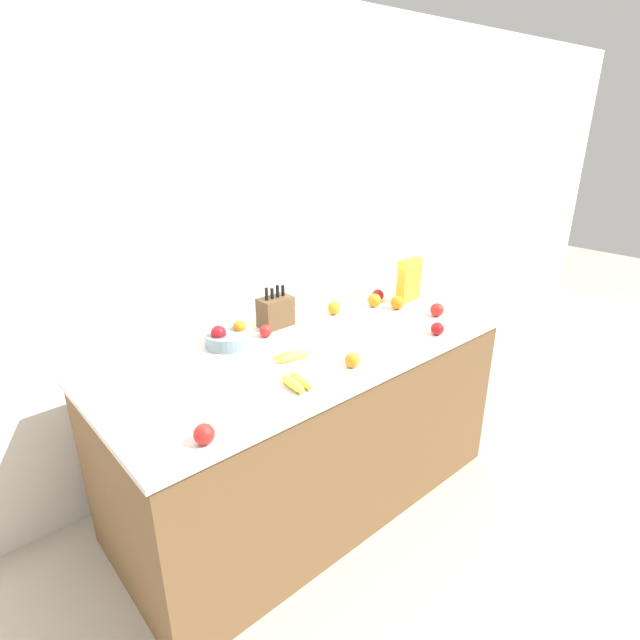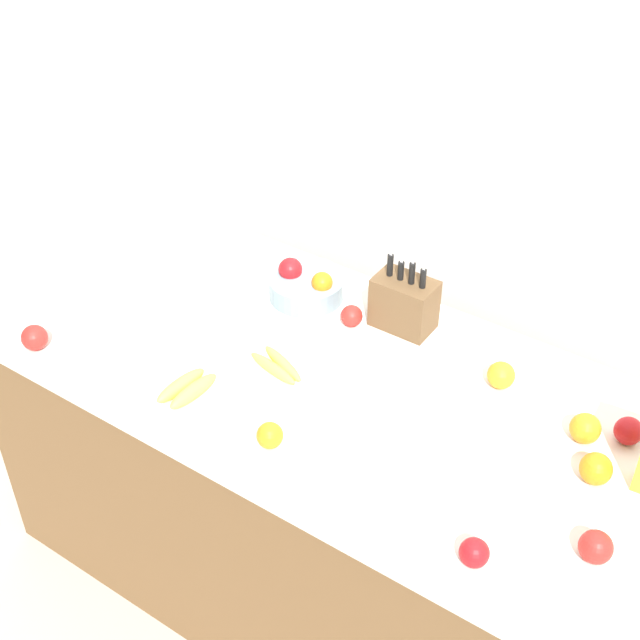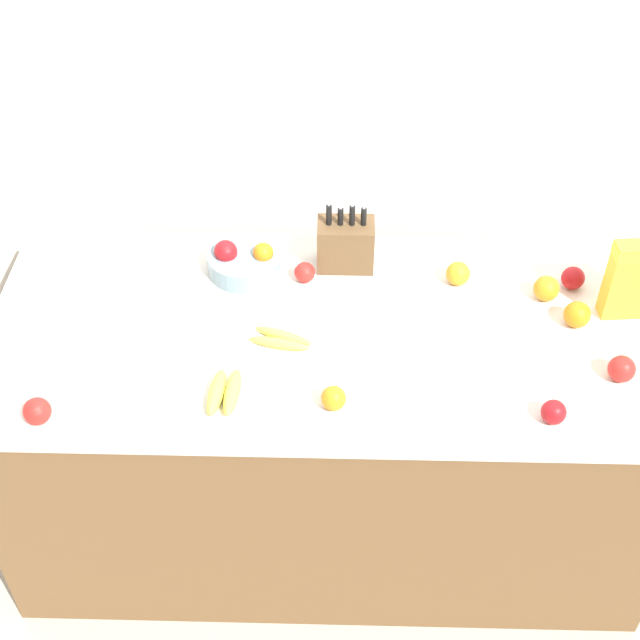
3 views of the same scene
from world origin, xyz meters
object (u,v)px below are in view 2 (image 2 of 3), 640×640
Objects in this scene: apple_near_bananas at (352,316)px; apple_rear at (628,431)px; knife_block at (404,303)px; orange_front_center at (270,435)px; banana_bunch_right at (187,388)px; banana_bunch_left at (278,366)px; apple_leftmost at (596,547)px; orange_mid_left at (596,469)px; fruit_bowl at (306,285)px; orange_front_left at (501,375)px; apple_middle at (474,553)px; orange_near_bowl at (585,428)px; apple_rightmost at (34,338)px.

apple_near_bananas is 0.90× the size of apple_rear.
knife_block reaches higher than orange_front_center.
banana_bunch_right is at bearing -119.19° from knife_block.
banana_bunch_right reaches higher than banana_bunch_left.
apple_leftmost is 0.96× the size of orange_mid_left.
apple_leftmost is at bearing 8.97° from orange_front_center.
fruit_bowl is 0.36m from banana_bunch_left.
banana_bunch_left is at bearing -151.76° from orange_front_left.
orange_near_bowl reaches higher than apple_middle.
apple_rear is at bearing 25.43° from banana_bunch_right.
fruit_bowl is 2.93× the size of orange_near_bowl.
knife_block is 1.37× the size of banana_bunch_left.
banana_bunch_left is 0.94m from apple_rear.
orange_front_center is (-0.59, 0.04, 0.00)m from apple_middle.
apple_middle is 0.89m from apple_near_bananas.
apple_rear is 0.91× the size of orange_near_bowl.
banana_bunch_left is 0.96m from apple_leftmost.
orange_mid_left is at bearing -58.51° from orange_near_bowl.
apple_near_bananas is at bearing -179.99° from orange_front_left.
apple_rear reaches higher than apple_near_bananas.
knife_block is 0.37m from orange_front_left.
knife_block is 1.12× the size of fruit_bowl.
apple_rear is 0.11m from orange_near_bowl.
orange_front_left is at bearing 151.12° from orange_mid_left.
apple_middle is 1.37m from apple_rightmost.
banana_bunch_right is 1.15m from apple_rear.
banana_bunch_left is 2.50× the size of apple_leftmost.
knife_block is 0.86m from apple_middle.
banana_bunch_left is 2.40× the size of orange_mid_left.
apple_leftmost is at bearing -6.98° from banana_bunch_left.
banana_bunch_left is 2.78× the size of orange_front_center.
apple_near_bananas is 0.91m from apple_rightmost.
orange_front_left is (0.54, 0.29, 0.02)m from banana_bunch_left.
knife_block is 3.30× the size of orange_near_bowl.
apple_middle is 0.91× the size of apple_rightmost.
fruit_bowl is 3.21× the size of apple_rear.
banana_bunch_left is at bearing 56.36° from banana_bunch_right.
knife_block reaches higher than apple_near_bananas.
apple_leftmost is at bearing -22.35° from fruit_bowl.
apple_middle is at bearing -39.70° from apple_near_bananas.
orange_mid_left reaches higher than apple_near_bananas.
banana_bunch_left is 2.41× the size of orange_near_bowl.
orange_front_left is (-0.42, 0.41, -0.00)m from apple_leftmost.
apple_rightmost is at bearing -140.01° from knife_block.
apple_rear reaches higher than apple_middle.
orange_near_bowl is at bearing -148.57° from apple_rear.
orange_near_bowl reaches higher than apple_leftmost.
orange_near_bowl is (-0.15, 0.34, 0.00)m from apple_leftmost.
orange_near_bowl is at bearing 114.54° from apple_leftmost.
orange_front_center is (0.10, -0.53, 0.00)m from apple_near_bananas.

